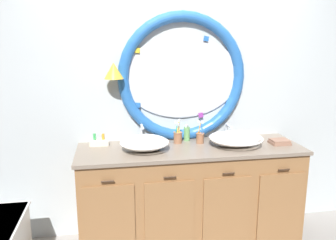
{
  "coord_description": "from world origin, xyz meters",
  "views": [
    {
      "loc": [
        -0.62,
        -2.55,
        1.81
      ],
      "look_at": [
        -0.13,
        0.25,
        1.17
      ],
      "focal_mm": 36.54,
      "sensor_mm": 36.0,
      "label": 1
    }
  ],
  "objects_px": {
    "sink_basin_left": "(145,143)",
    "toothbrush_holder_right": "(200,137)",
    "sink_basin_right": "(236,138)",
    "toothbrush_holder_left": "(178,136)",
    "folded_hand_towel": "(280,142)",
    "toiletry_basket": "(99,142)",
    "soap_dispenser": "(187,133)"
  },
  "relations": [
    {
      "from": "sink_basin_right",
      "to": "soap_dispenser",
      "type": "relative_size",
      "value": 2.99
    },
    {
      "from": "sink_basin_left",
      "to": "soap_dispenser",
      "type": "bearing_deg",
      "value": 29.64
    },
    {
      "from": "sink_basin_right",
      "to": "toothbrush_holder_left",
      "type": "height_order",
      "value": "toothbrush_holder_left"
    },
    {
      "from": "toothbrush_holder_right",
      "to": "soap_dispenser",
      "type": "relative_size",
      "value": 1.34
    },
    {
      "from": "toothbrush_holder_right",
      "to": "toiletry_basket",
      "type": "xyz_separation_m",
      "value": [
        -0.9,
        0.08,
        -0.02
      ]
    },
    {
      "from": "folded_hand_towel",
      "to": "toiletry_basket",
      "type": "bearing_deg",
      "value": 171.83
    },
    {
      "from": "soap_dispenser",
      "to": "toothbrush_holder_left",
      "type": "bearing_deg",
      "value": -146.38
    },
    {
      "from": "toothbrush_holder_right",
      "to": "toiletry_basket",
      "type": "relative_size",
      "value": 1.28
    },
    {
      "from": "sink_basin_right",
      "to": "toothbrush_holder_right",
      "type": "distance_m",
      "value": 0.32
    },
    {
      "from": "sink_basin_left",
      "to": "toothbrush_holder_right",
      "type": "height_order",
      "value": "toothbrush_holder_right"
    },
    {
      "from": "sink_basin_left",
      "to": "toiletry_basket",
      "type": "height_order",
      "value": "sink_basin_left"
    },
    {
      "from": "sink_basin_right",
      "to": "toothbrush_holder_left",
      "type": "xyz_separation_m",
      "value": [
        -0.49,
        0.17,
        -0.01
      ]
    },
    {
      "from": "folded_hand_towel",
      "to": "toiletry_basket",
      "type": "height_order",
      "value": "toiletry_basket"
    },
    {
      "from": "soap_dispenser",
      "to": "toiletry_basket",
      "type": "height_order",
      "value": "soap_dispenser"
    },
    {
      "from": "sink_basin_left",
      "to": "soap_dispenser",
      "type": "distance_m",
      "value": 0.48
    },
    {
      "from": "sink_basin_right",
      "to": "soap_dispenser",
      "type": "distance_m",
      "value": 0.46
    },
    {
      "from": "toothbrush_holder_right",
      "to": "toothbrush_holder_left",
      "type": "bearing_deg",
      "value": 167.7
    },
    {
      "from": "toiletry_basket",
      "to": "soap_dispenser",
      "type": "bearing_deg",
      "value": 1.9
    },
    {
      "from": "sink_basin_right",
      "to": "soap_dispenser",
      "type": "bearing_deg",
      "value": 148.55
    },
    {
      "from": "sink_basin_left",
      "to": "folded_hand_towel",
      "type": "xyz_separation_m",
      "value": [
        1.22,
        -0.02,
        -0.05
      ]
    },
    {
      "from": "toothbrush_holder_left",
      "to": "toothbrush_holder_right",
      "type": "bearing_deg",
      "value": -12.3
    },
    {
      "from": "toothbrush_holder_left",
      "to": "folded_hand_towel",
      "type": "xyz_separation_m",
      "value": [
        0.9,
        -0.19,
        -0.04
      ]
    },
    {
      "from": "sink_basin_left",
      "to": "toothbrush_holder_right",
      "type": "xyz_separation_m",
      "value": [
        0.52,
        0.13,
        -0.01
      ]
    },
    {
      "from": "sink_basin_right",
      "to": "toothbrush_holder_right",
      "type": "relative_size",
      "value": 2.23
    },
    {
      "from": "soap_dispenser",
      "to": "folded_hand_towel",
      "type": "height_order",
      "value": "soap_dispenser"
    },
    {
      "from": "toothbrush_holder_right",
      "to": "soap_dispenser",
      "type": "height_order",
      "value": "toothbrush_holder_right"
    },
    {
      "from": "toothbrush_holder_right",
      "to": "toiletry_basket",
      "type": "distance_m",
      "value": 0.91
    },
    {
      "from": "sink_basin_left",
      "to": "folded_hand_towel",
      "type": "height_order",
      "value": "sink_basin_left"
    },
    {
      "from": "sink_basin_left",
      "to": "sink_basin_right",
      "type": "bearing_deg",
      "value": 0.0
    },
    {
      "from": "toothbrush_holder_left",
      "to": "toothbrush_holder_right",
      "type": "distance_m",
      "value": 0.2
    },
    {
      "from": "sink_basin_right",
      "to": "toothbrush_holder_right",
      "type": "bearing_deg",
      "value": 156.01
    },
    {
      "from": "soap_dispenser",
      "to": "toiletry_basket",
      "type": "distance_m",
      "value": 0.81
    }
  ]
}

